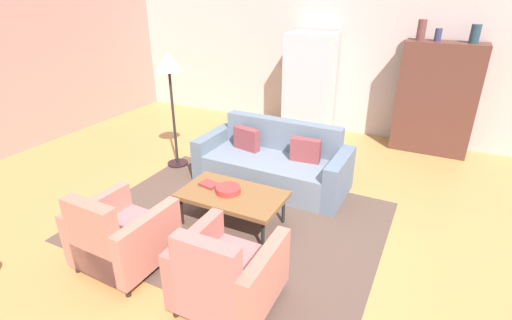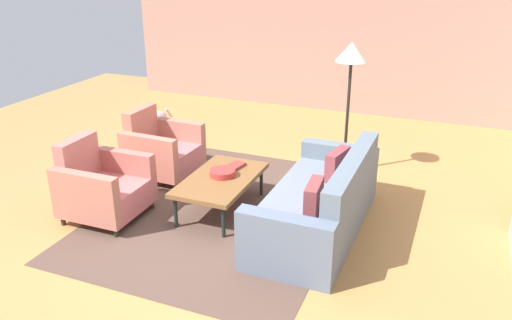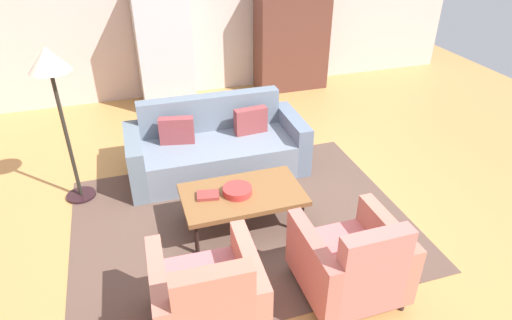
{
  "view_description": "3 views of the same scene",
  "coord_description": "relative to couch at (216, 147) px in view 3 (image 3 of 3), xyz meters",
  "views": [
    {
      "loc": [
        1.63,
        -3.32,
        2.58
      ],
      "look_at": [
        -0.32,
        0.56,
        0.59
      ],
      "focal_mm": 26.76,
      "sensor_mm": 36.0,
      "label": 1
    },
    {
      "loc": [
        4.33,
        2.28,
        2.75
      ],
      "look_at": [
        -0.51,
        0.33,
        0.61
      ],
      "focal_mm": 35.92,
      "sensor_mm": 36.0,
      "label": 2
    },
    {
      "loc": [
        -1.29,
        -3.49,
        2.94
      ],
      "look_at": [
        -0.1,
        0.28,
        0.57
      ],
      "focal_mm": 31.12,
      "sensor_mm": 36.0,
      "label": 3
    }
  ],
  "objects": [
    {
      "name": "wall_back",
      "position": [
        0.33,
        2.63,
        1.11
      ],
      "size": [
        9.4,
        0.12,
        2.8
      ],
      "primitive_type": "cube",
      "color": "beige",
      "rests_on": "ground"
    },
    {
      "name": "fruit_bowl",
      "position": [
        -0.05,
        -1.19,
        0.15
      ],
      "size": [
        0.29,
        0.29,
        0.07
      ],
      "primitive_type": "cylinder",
      "color": "#BA322F",
      "rests_on": "coffee_table"
    },
    {
      "name": "book_stack",
      "position": [
        -0.34,
        -1.15,
        0.14
      ],
      "size": [
        0.24,
        0.19,
        0.03
      ],
      "color": "maroon",
      "rests_on": "coffee_table"
    },
    {
      "name": "refrigerator",
      "position": [
        -0.28,
        2.18,
        0.64
      ],
      "size": [
        0.8,
        0.73,
        1.85
      ],
      "color": "#B7BABF",
      "rests_on": "ground"
    },
    {
      "name": "ground_plane",
      "position": [
        0.33,
        -1.16,
        -0.29
      ],
      "size": [
        11.27,
        11.27,
        0.0
      ],
      "primitive_type": "plane",
      "color": "#B48648"
    },
    {
      "name": "cabinet",
      "position": [
        1.87,
        2.28,
        0.61
      ],
      "size": [
        1.2,
        0.51,
        1.8
      ],
      "color": "brown",
      "rests_on": "ground"
    },
    {
      "name": "armchair_left",
      "position": [
        -0.6,
        -2.35,
        0.06
      ],
      "size": [
        0.83,
        0.83,
        0.88
      ],
      "rotation": [
        0.0,
        0.0,
        -0.03
      ],
      "color": "#312D20",
      "rests_on": "ground"
    },
    {
      "name": "floor_lamp",
      "position": [
        -1.61,
        -0.14,
        1.16
      ],
      "size": [
        0.4,
        0.4,
        1.72
      ],
      "color": "black",
      "rests_on": "ground"
    },
    {
      "name": "couch",
      "position": [
        0.0,
        0.0,
        0.0
      ],
      "size": [
        2.11,
        0.93,
        0.86
      ],
      "rotation": [
        0.0,
        0.0,
        3.13
      ],
      "color": "slate",
      "rests_on": "ground"
    },
    {
      "name": "armchair_right",
      "position": [
        0.6,
        -2.35,
        0.06
      ],
      "size": [
        0.81,
        0.81,
        0.88
      ],
      "rotation": [
        0.0,
        0.0,
        0.01
      ],
      "color": "#3B1C21",
      "rests_on": "ground"
    },
    {
      "name": "area_rug",
      "position": [
        -0.0,
        -1.14,
        -0.28
      ],
      "size": [
        3.4,
        2.6,
        0.01
      ],
      "primitive_type": "cube",
      "color": "brown",
      "rests_on": "ground"
    },
    {
      "name": "coffee_table",
      "position": [
        -0.0,
        -1.19,
        0.08
      ],
      "size": [
        1.2,
        0.7,
        0.41
      ],
      "color": "black",
      "rests_on": "ground"
    }
  ]
}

